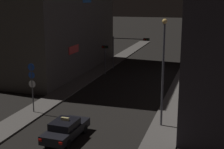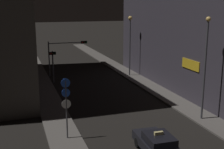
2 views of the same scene
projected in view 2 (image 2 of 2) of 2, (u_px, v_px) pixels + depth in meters
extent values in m
cube|color=#5B5651|center=(40.00, 80.00, 37.26)|extent=(2.34, 62.17, 0.13)
cube|color=#5B5651|center=(127.00, 73.00, 40.82)|extent=(2.34, 62.17, 0.13)
cube|color=red|center=(32.00, 59.00, 30.73)|extent=(0.08, 2.80, 0.90)
cube|color=#337FE5|center=(26.00, 1.00, 33.63)|extent=(0.08, 2.80, 0.90)
cube|color=yellow|center=(191.00, 65.00, 28.18)|extent=(0.08, 2.80, 0.90)
cube|color=black|center=(157.00, 146.00, 18.74)|extent=(1.99, 4.48, 0.60)
cube|color=black|center=(159.00, 139.00, 18.43)|extent=(1.67, 2.05, 0.50)
cylinder|color=black|center=(138.00, 143.00, 19.88)|extent=(0.25, 0.65, 0.64)
cylinder|color=black|center=(160.00, 140.00, 20.30)|extent=(0.25, 0.65, 0.64)
cube|color=#F4E08C|center=(159.00, 133.00, 18.45)|extent=(0.57, 0.20, 0.20)
cylinder|color=#47474C|center=(49.00, 59.00, 38.92)|extent=(0.16, 0.16, 4.52)
cylinder|color=#47474C|center=(67.00, 43.00, 39.18)|extent=(4.65, 0.10, 0.10)
cube|color=black|center=(84.00, 42.00, 39.89)|extent=(0.80, 0.28, 0.32)
sphere|color=red|center=(82.00, 42.00, 39.65)|extent=(0.20, 0.20, 0.20)
sphere|color=#3F2D0C|center=(84.00, 42.00, 39.73)|extent=(0.20, 0.20, 0.20)
sphere|color=#0C3319|center=(86.00, 42.00, 39.81)|extent=(0.20, 0.20, 0.20)
cylinder|color=#47474C|center=(53.00, 67.00, 35.69)|extent=(0.16, 0.16, 3.82)
cube|color=black|center=(52.00, 53.00, 35.31)|extent=(0.80, 0.28, 0.32)
sphere|color=red|center=(50.00, 54.00, 35.07)|extent=(0.20, 0.20, 0.20)
sphere|color=#3F2D0C|center=(53.00, 54.00, 35.15)|extent=(0.20, 0.20, 0.20)
sphere|color=#0C3319|center=(55.00, 53.00, 35.22)|extent=(0.20, 0.20, 0.20)
cylinder|color=#47474C|center=(66.00, 110.00, 20.54)|extent=(0.10, 0.10, 4.10)
cylinder|color=blue|center=(66.00, 83.00, 20.09)|extent=(0.62, 0.03, 0.62)
cylinder|color=blue|center=(66.00, 93.00, 20.25)|extent=(0.58, 0.03, 0.58)
cylinder|color=white|center=(66.00, 104.00, 20.43)|extent=(0.63, 0.03, 0.63)
cylinder|color=#47474C|center=(205.00, 72.00, 23.70)|extent=(0.16, 0.16, 7.77)
sphere|color=#F9C666|center=(208.00, 19.00, 22.77)|extent=(0.38, 0.38, 0.38)
cylinder|color=#47474C|center=(130.00, 48.00, 38.74)|extent=(0.16, 0.16, 7.08)
sphere|color=#F9C666|center=(130.00, 18.00, 37.87)|extent=(0.52, 0.52, 0.52)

